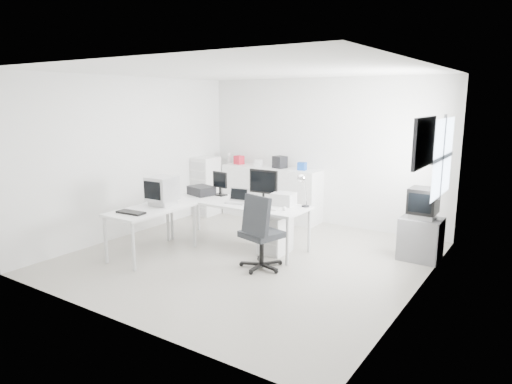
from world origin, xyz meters
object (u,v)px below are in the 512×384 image
Objects in this scene: tv_cabinet at (421,239)px; crt_tv at (423,204)px; sideboard at (271,193)px; laptop at (236,197)px; filing_cabinet at (206,186)px; lcd_monitor_small at (220,184)px; laser_printer at (284,199)px; inkjet_printer at (201,191)px; office_chair at (262,231)px; drawer_pedestal at (275,234)px; main_desk at (237,224)px; side_desk at (152,231)px; crt_monitor at (162,190)px; lcd_monitor_large at (263,186)px.

crt_tv is (0.00, 0.00, 0.55)m from tv_cabinet.
tv_cabinet is 3.32m from sideboard.
laptop is 2.36m from filing_cabinet.
lcd_monitor_small is 1.19× the size of laser_printer.
lcd_monitor_small reaches higher than inkjet_printer.
office_chair is 2.25× the size of crt_tv.
laser_printer is 2.08m from sideboard.
drawer_pedestal is at bearing 0.07° from lcd_monitor_small.
inkjet_printer is at bearing 178.72° from laser_printer.
drawer_pedestal is at bearing 13.55° from inkjet_printer.
lcd_monitor_small reaches higher than main_desk.
office_chair is (1.45, -0.90, -0.39)m from lcd_monitor_small.
inkjet_printer is 1.92m from office_chair.
office_chair reaches higher than main_desk.
tv_cabinet is (2.66, 1.09, -0.52)m from laptop.
sideboard is at bearing 95.26° from laptop.
tv_cabinet is at bearing 20.05° from main_desk.
drawer_pedestal is 1.48× the size of lcd_monitor_small.
office_chair is at bearing -137.88° from crt_tv.
drawer_pedestal is 0.93× the size of tv_cabinet.
laser_printer reaches higher than side_desk.
side_desk is 2.80× the size of crt_tv.
crt_tv reaches higher than side_desk.
filing_cabinet reaches higher than lcd_monitor_small.
laptop is 1.18m from crt_monitor.
lcd_monitor_small is at bearing -167.22° from tv_cabinet.
side_desk is 3.45× the size of lcd_monitor_small.
crt_monitor is 0.24× the size of sideboard.
side_desk is 4.61× the size of laptop.
laptop reaches higher than laser_printer.
laptop is 0.47× the size of tv_cabinet.
laser_printer is (0.70, 0.32, -0.00)m from laptop.
main_desk is 0.49m from laptop.
filing_cabinet reaches higher than laptop.
main_desk is at bearing -75.22° from sideboard.
inkjet_printer is at bearing -101.60° from sideboard.
lcd_monitor_large reaches higher than sideboard.
laser_printer is at bearing -24.12° from filing_cabinet.
filing_cabinet reaches higher than laser_printer.
inkjet_printer is at bearing 178.15° from drawer_pedestal.
main_desk is at bearing -15.28° from lcd_monitor_small.
laptop is 0.89× the size of laser_printer.
crt_tv reaches higher than main_desk.
sideboard is (-0.49, 1.86, 0.15)m from main_desk.
lcd_monitor_large is 0.43m from laser_printer.
laser_printer is at bearing -6.39° from lcd_monitor_large.
crt_tv is (2.36, 0.74, -0.14)m from lcd_monitor_large.
filing_cabinet is at bearing 110.21° from crt_monitor.
laser_printer reaches higher than tv_cabinet.
drawer_pedestal is 2.17m from sideboard.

